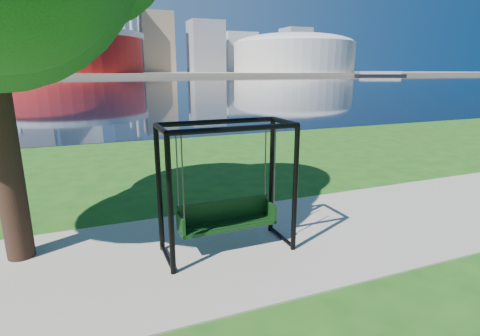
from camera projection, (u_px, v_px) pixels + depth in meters
ground at (245, 234)px, 7.99m from camera, size 900.00×900.00×0.00m
path at (254, 243)px, 7.54m from camera, size 120.00×4.00×0.03m
river at (98, 84)px, 99.57m from camera, size 900.00×180.00×0.02m
far_bank at (89, 74)px, 282.49m from camera, size 900.00×228.00×2.00m
stadium at (69, 51)px, 211.79m from camera, size 83.00×83.00×32.00m
arena at (294, 52)px, 263.66m from camera, size 84.00×84.00×26.56m
skyline at (79, 26)px, 284.16m from camera, size 392.00×66.00×96.50m
swing at (227, 191)px, 6.96m from camera, size 2.44×1.07×2.49m
barge at (380, 74)px, 229.74m from camera, size 30.34×17.97×2.95m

